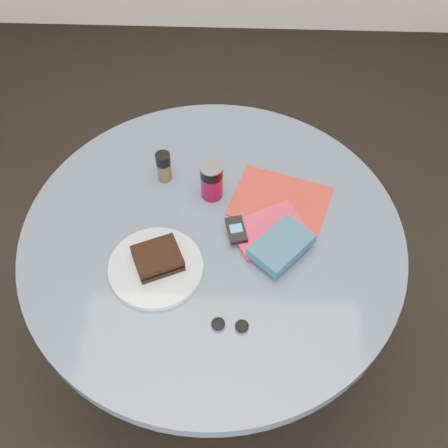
{
  "coord_description": "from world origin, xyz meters",
  "views": [
    {
      "loc": [
        0.06,
        -0.84,
        1.94
      ],
      "look_at": [
        0.03,
        0.0,
        0.8
      ],
      "focal_mm": 45.0,
      "sensor_mm": 36.0,
      "label": 1
    }
  ],
  "objects_px": {
    "magazine": "(280,201)",
    "mp3_player": "(236,230)",
    "plate": "(156,268)",
    "novel": "(281,245)",
    "table": "(213,268)",
    "red_book": "(268,230)",
    "headphones": "(230,325)",
    "sandwich": "(158,258)",
    "pepper_grinder": "(164,166)",
    "soda_can": "(212,180)"
  },
  "relations": [
    {
      "from": "table",
      "to": "mp3_player",
      "type": "height_order",
      "value": "mp3_player"
    },
    {
      "from": "magazine",
      "to": "novel",
      "type": "height_order",
      "value": "novel"
    },
    {
      "from": "plate",
      "to": "novel",
      "type": "bearing_deg",
      "value": 10.82
    },
    {
      "from": "table",
      "to": "novel",
      "type": "height_order",
      "value": "novel"
    },
    {
      "from": "table",
      "to": "magazine",
      "type": "height_order",
      "value": "magazine"
    },
    {
      "from": "red_book",
      "to": "sandwich",
      "type": "bearing_deg",
      "value": 175.16
    },
    {
      "from": "plate",
      "to": "mp3_player",
      "type": "distance_m",
      "value": 0.22
    },
    {
      "from": "mp3_player",
      "to": "red_book",
      "type": "bearing_deg",
      "value": 8.87
    },
    {
      "from": "magazine",
      "to": "mp3_player",
      "type": "bearing_deg",
      "value": -116.79
    },
    {
      "from": "plate",
      "to": "red_book",
      "type": "xyz_separation_m",
      "value": [
        0.28,
        0.12,
        0.0
      ]
    },
    {
      "from": "red_book",
      "to": "plate",
      "type": "bearing_deg",
      "value": 176.47
    },
    {
      "from": "novel",
      "to": "headphones",
      "type": "height_order",
      "value": "novel"
    },
    {
      "from": "mp3_player",
      "to": "plate",
      "type": "bearing_deg",
      "value": -150.93
    },
    {
      "from": "pepper_grinder",
      "to": "sandwich",
      "type": "bearing_deg",
      "value": -87.46
    },
    {
      "from": "headphones",
      "to": "sandwich",
      "type": "bearing_deg",
      "value": 138.84
    },
    {
      "from": "sandwich",
      "to": "pepper_grinder",
      "type": "height_order",
      "value": "pepper_grinder"
    },
    {
      "from": "sandwich",
      "to": "headphones",
      "type": "bearing_deg",
      "value": -41.16
    },
    {
      "from": "sandwich",
      "to": "novel",
      "type": "distance_m",
      "value": 0.31
    },
    {
      "from": "pepper_grinder",
      "to": "mp3_player",
      "type": "xyz_separation_m",
      "value": [
        0.2,
        -0.19,
        -0.02
      ]
    },
    {
      "from": "plate",
      "to": "pepper_grinder",
      "type": "height_order",
      "value": "pepper_grinder"
    },
    {
      "from": "red_book",
      "to": "headphones",
      "type": "relative_size",
      "value": 2.02
    },
    {
      "from": "plate",
      "to": "pepper_grinder",
      "type": "relative_size",
      "value": 2.49
    },
    {
      "from": "sandwich",
      "to": "headphones",
      "type": "height_order",
      "value": "sandwich"
    },
    {
      "from": "plate",
      "to": "sandwich",
      "type": "bearing_deg",
      "value": 59.19
    },
    {
      "from": "soda_can",
      "to": "plate",
      "type": "bearing_deg",
      "value": -117.38
    },
    {
      "from": "table",
      "to": "plate",
      "type": "height_order",
      "value": "plate"
    },
    {
      "from": "magazine",
      "to": "sandwich",
      "type": "bearing_deg",
      "value": -126.79
    },
    {
      "from": "novel",
      "to": "soda_can",
      "type": "bearing_deg",
      "value": 86.55
    },
    {
      "from": "pepper_grinder",
      "to": "headphones",
      "type": "relative_size",
      "value": 1.04
    },
    {
      "from": "pepper_grinder",
      "to": "magazine",
      "type": "relative_size",
      "value": 0.37
    },
    {
      "from": "pepper_grinder",
      "to": "red_book",
      "type": "relative_size",
      "value": 0.52
    },
    {
      "from": "magazine",
      "to": "mp3_player",
      "type": "relative_size",
      "value": 2.85
    },
    {
      "from": "red_book",
      "to": "headphones",
      "type": "distance_m",
      "value": 0.29
    },
    {
      "from": "soda_can",
      "to": "headphones",
      "type": "relative_size",
      "value": 1.28
    },
    {
      "from": "magazine",
      "to": "mp3_player",
      "type": "distance_m",
      "value": 0.17
    },
    {
      "from": "plate",
      "to": "sandwich",
      "type": "distance_m",
      "value": 0.03
    },
    {
      "from": "soda_can",
      "to": "pepper_grinder",
      "type": "distance_m",
      "value": 0.14
    },
    {
      "from": "red_book",
      "to": "magazine",
      "type": "bearing_deg",
      "value": 45.08
    },
    {
      "from": "plate",
      "to": "headphones",
      "type": "bearing_deg",
      "value": -38.45
    },
    {
      "from": "mp3_player",
      "to": "headphones",
      "type": "bearing_deg",
      "value": -91.68
    },
    {
      "from": "soda_can",
      "to": "magazine",
      "type": "height_order",
      "value": "soda_can"
    },
    {
      "from": "table",
      "to": "novel",
      "type": "distance_m",
      "value": 0.27
    },
    {
      "from": "soda_can",
      "to": "pepper_grinder",
      "type": "height_order",
      "value": "soda_can"
    },
    {
      "from": "plate",
      "to": "soda_can",
      "type": "distance_m",
      "value": 0.28
    },
    {
      "from": "sandwich",
      "to": "soda_can",
      "type": "relative_size",
      "value": 1.22
    },
    {
      "from": "sandwich",
      "to": "pepper_grinder",
      "type": "distance_m",
      "value": 0.29
    },
    {
      "from": "magazine",
      "to": "mp3_player",
      "type": "xyz_separation_m",
      "value": [
        -0.12,
        -0.12,
        0.02
      ]
    },
    {
      "from": "red_book",
      "to": "mp3_player",
      "type": "height_order",
      "value": "mp3_player"
    },
    {
      "from": "table",
      "to": "novel",
      "type": "bearing_deg",
      "value": -15.89
    },
    {
      "from": "soda_can",
      "to": "novel",
      "type": "bearing_deg",
      "value": -45.59
    }
  ]
}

